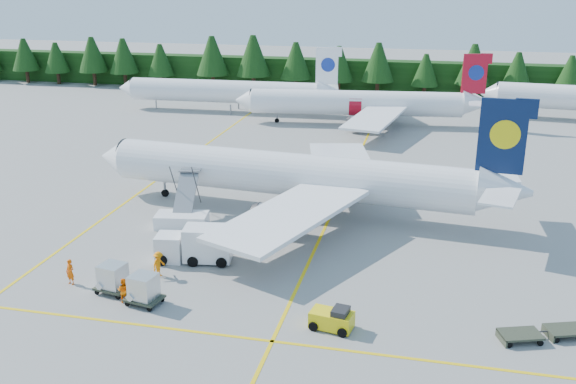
% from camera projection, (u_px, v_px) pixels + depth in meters
% --- Properties ---
extents(ground, '(320.00, 320.00, 0.00)m').
position_uv_depth(ground, '(211.00, 287.00, 45.43)').
color(ground, gray).
rests_on(ground, ground).
extents(taxi_stripe_a, '(0.25, 120.00, 0.01)m').
position_uv_depth(taxi_stripe_a, '(148.00, 187.00, 66.85)').
color(taxi_stripe_a, yellow).
rests_on(taxi_stripe_a, ground).
extents(taxi_stripe_b, '(0.25, 120.00, 0.01)m').
position_uv_depth(taxi_stripe_b, '(337.00, 201.00, 62.63)').
color(taxi_stripe_b, yellow).
rests_on(taxi_stripe_b, ground).
extents(taxi_stripe_cross, '(80.00, 0.25, 0.01)m').
position_uv_depth(taxi_stripe_cross, '(179.00, 330.00, 39.89)').
color(taxi_stripe_cross, yellow).
rests_on(taxi_stripe_cross, ground).
extents(treeline_hedge, '(220.00, 4.00, 6.00)m').
position_uv_depth(treeline_hedge, '(356.00, 76.00, 120.18)').
color(treeline_hedge, black).
rests_on(treeline_hedge, ground).
extents(airliner_navy, '(39.98, 32.77, 11.63)m').
position_uv_depth(airliner_navy, '(281.00, 174.00, 59.22)').
color(airliner_navy, white).
rests_on(airliner_navy, ground).
extents(airliner_red, '(36.09, 29.56, 10.51)m').
position_uv_depth(airliner_red, '(351.00, 103.00, 93.80)').
color(airliner_red, white).
rests_on(airliner_red, ground).
extents(airliner_far_left, '(36.25, 4.58, 10.54)m').
position_uv_depth(airliner_far_left, '(217.00, 91.00, 102.96)').
color(airliner_far_left, white).
rests_on(airliner_far_left, ground).
extents(airstairs, '(4.82, 6.54, 4.06)m').
position_uv_depth(airstairs, '(183.00, 216.00, 56.34)').
color(airstairs, white).
rests_on(airstairs, ground).
extents(service_truck, '(6.03, 2.93, 2.79)m').
position_uv_depth(service_truck, '(194.00, 244.00, 49.11)').
color(service_truck, silver).
rests_on(service_truck, ground).
extents(baggage_tug, '(2.83, 1.84, 1.41)m').
position_uv_depth(baggage_tug, '(333.00, 319.00, 39.83)').
color(baggage_tug, yellow).
rests_on(baggage_tug, ground).
extents(uld_pair, '(5.37, 3.21, 1.77)m').
position_uv_depth(uld_pair, '(128.00, 282.00, 43.44)').
color(uld_pair, '#353B2B').
rests_on(uld_pair, ground).
extents(crew_a, '(0.78, 0.61, 1.88)m').
position_uv_depth(crew_a, '(70.00, 272.00, 45.51)').
color(crew_a, '#ED5305').
rests_on(crew_a, ground).
extents(crew_b, '(0.90, 0.73, 1.75)m').
position_uv_depth(crew_b, '(124.00, 290.00, 43.00)').
color(crew_b, '#FC6C05').
rests_on(crew_b, ground).
extents(crew_c, '(0.70, 0.89, 1.93)m').
position_uv_depth(crew_c, '(159.00, 264.00, 46.69)').
color(crew_c, orange).
rests_on(crew_c, ground).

